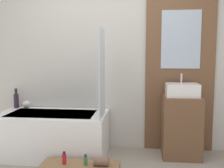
# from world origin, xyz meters

# --- Properties ---
(wall_tiled_back) EXTENTS (4.20, 0.06, 2.60)m
(wall_tiled_back) POSITION_xyz_m (0.00, 1.58, 1.30)
(wall_tiled_back) COLOR beige
(wall_tiled_back) RESTS_ON ground_plane
(wall_wood_accent) EXTENTS (0.93, 0.04, 2.60)m
(wall_wood_accent) POSITION_xyz_m (0.96, 1.53, 1.32)
(wall_wood_accent) COLOR brown
(wall_wood_accent) RESTS_ON ground_plane
(bathtub) EXTENTS (1.44, 0.78, 0.57)m
(bathtub) POSITION_xyz_m (-0.74, 1.14, 0.29)
(bathtub) COLOR white
(bathtub) RESTS_ON ground_plane
(glass_shower_screen) EXTENTS (0.01, 0.45, 1.09)m
(glass_shower_screen) POSITION_xyz_m (-0.04, 1.00, 1.11)
(glass_shower_screen) COLOR silver
(glass_shower_screen) RESTS_ON bathtub
(vanity_cabinet) EXTENTS (0.49, 0.45, 0.80)m
(vanity_cabinet) POSITION_xyz_m (0.96, 1.28, 0.40)
(vanity_cabinet) COLOR brown
(vanity_cabinet) RESTS_ON ground_plane
(sink) EXTENTS (0.41, 0.31, 0.29)m
(sink) POSITION_xyz_m (0.96, 1.28, 0.88)
(sink) COLOR white
(sink) RESTS_ON vanity_cabinet
(vase_tall_dark) EXTENTS (0.07, 0.07, 0.28)m
(vase_tall_dark) POSITION_xyz_m (-1.37, 1.44, 0.68)
(vase_tall_dark) COLOR #2D1E33
(vase_tall_dark) RESTS_ON bathtub
(vase_round_light) EXTENTS (0.11, 0.11, 0.11)m
(vase_round_light) POSITION_xyz_m (-1.21, 1.42, 0.62)
(vase_round_light) COLOR silver
(vase_round_light) RESTS_ON bathtub
(bottle_soap_primary) EXTENTS (0.04, 0.04, 0.14)m
(bottle_soap_primary) POSITION_xyz_m (-0.39, 0.53, 0.21)
(bottle_soap_primary) COLOR #B21928
(bottle_soap_primary) RESTS_ON wooden_step_bench
(bottle_soap_secondary) EXTENTS (0.04, 0.04, 0.12)m
(bottle_soap_secondary) POSITION_xyz_m (-0.16, 0.53, 0.20)
(bottle_soap_secondary) COLOR #38704C
(bottle_soap_secondary) RESTS_ON wooden_step_bench
(towel_roll) EXTENTS (0.16, 0.09, 0.09)m
(towel_roll) POSITION_xyz_m (0.01, 0.53, 0.19)
(towel_roll) COLOR brown
(towel_roll) RESTS_ON wooden_step_bench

